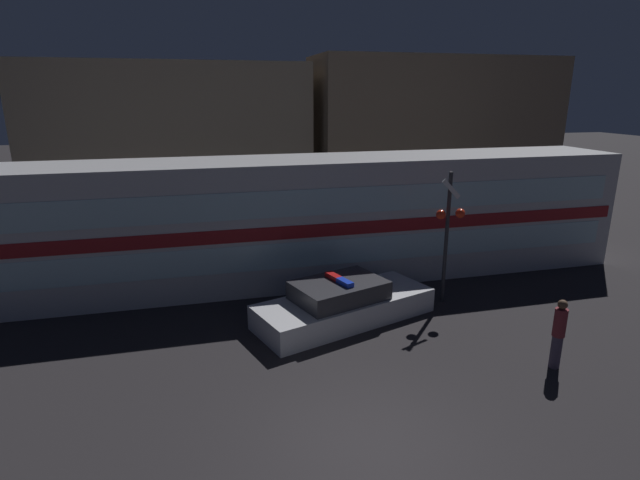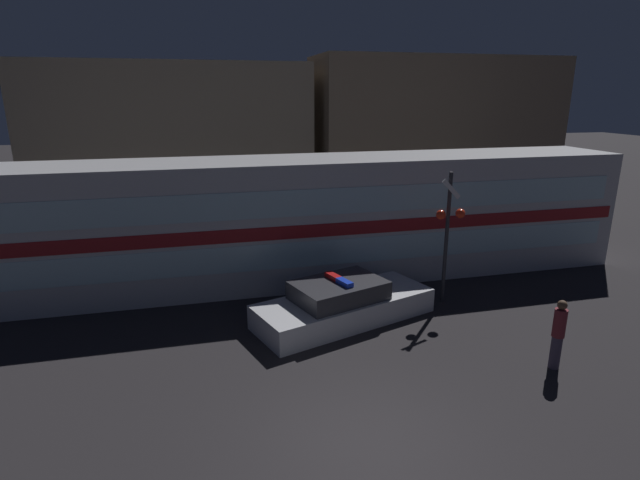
% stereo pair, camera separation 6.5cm
% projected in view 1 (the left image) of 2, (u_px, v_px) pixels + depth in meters
% --- Properties ---
extents(ground_plane, '(120.00, 120.00, 0.00)m').
position_uv_depth(ground_plane, '(368.00, 448.00, 8.52)').
color(ground_plane, '#262326').
extents(train, '(21.52, 2.84, 3.90)m').
position_uv_depth(train, '(299.00, 220.00, 15.94)').
color(train, silver).
rests_on(train, ground_plane).
extents(police_car, '(5.15, 3.20, 1.25)m').
position_uv_depth(police_car, '(343.00, 304.00, 13.23)').
color(police_car, silver).
rests_on(police_car, ground_plane).
extents(pedestrian, '(0.27, 0.27, 1.61)m').
position_uv_depth(pedestrian, '(558.00, 333.00, 10.83)').
color(pedestrian, '#3F384C').
rests_on(pedestrian, ground_plane).
extents(crossing_signal_near, '(0.86, 0.32, 3.79)m').
position_uv_depth(crossing_signal_near, '(448.00, 226.00, 13.85)').
color(crossing_signal_near, '#2D2D33').
rests_on(crossing_signal_near, ground_plane).
extents(building_left, '(11.81, 4.91, 7.12)m').
position_uv_depth(building_left, '(174.00, 146.00, 22.58)').
color(building_left, '#726656').
rests_on(building_left, ground_plane).
extents(building_center, '(11.87, 4.12, 7.51)m').
position_uv_depth(building_center, '(433.00, 137.00, 24.65)').
color(building_center, brown).
rests_on(building_center, ground_plane).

